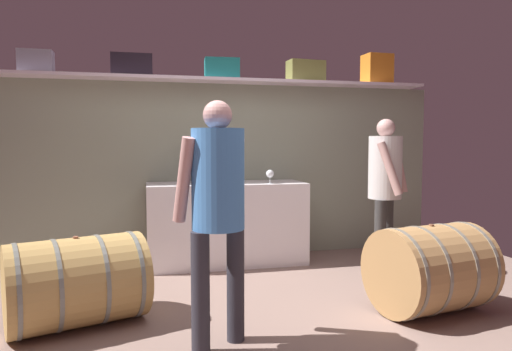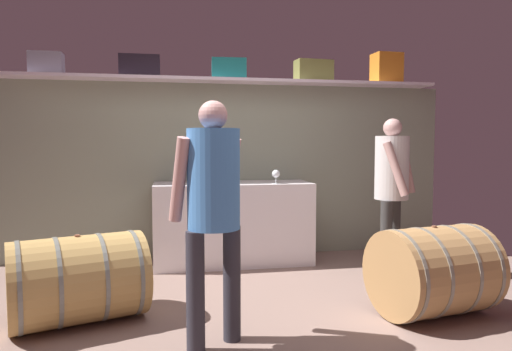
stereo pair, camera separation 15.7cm
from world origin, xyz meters
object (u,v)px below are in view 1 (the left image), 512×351
object	(u,v)px
toolcase_grey	(36,62)
winemaker_pouring	(217,197)
work_cabinet	(227,223)
wine_bottle_green	(214,169)
wine_glass	(270,174)
wine_barrel_far	(430,269)
visitor_tasting	(386,179)
toolcase_black	(132,65)
toolcase_orange	(377,70)
wine_bottle_amber	(200,170)
toolcase_teal	(222,69)
wine_bottle_clear	(200,171)
toolcase_olive	(306,72)
wine_barrel_near	(77,282)

from	to	relation	value
toolcase_grey	winemaker_pouring	bearing A→B (deg)	-57.36
work_cabinet	wine_bottle_green	bearing A→B (deg)	170.43
toolcase_grey	wine_glass	bearing A→B (deg)	-11.29
wine_barrel_far	visitor_tasting	xyz separation A→B (m)	(0.19, 1.04, 0.59)
toolcase_black	wine_bottle_green	size ratio (longest dim) A/B	1.32
toolcase_grey	wine_glass	world-z (taller)	toolcase_grey
toolcase_orange	wine_bottle_amber	world-z (taller)	toolcase_orange
wine_bottle_amber	toolcase_grey	bearing A→B (deg)	174.35
toolcase_teal	visitor_tasting	size ratio (longest dim) A/B	0.24
toolcase_teal	wine_bottle_clear	xyz separation A→B (m)	(-0.27, -0.27, -1.07)
toolcase_black	winemaker_pouring	world-z (taller)	toolcase_black
wine_bottle_clear	visitor_tasting	distance (m)	1.84
toolcase_grey	wine_bottle_clear	world-z (taller)	toolcase_grey
wine_barrel_far	toolcase_olive	bearing A→B (deg)	88.59
work_cabinet	wine_bottle_green	size ratio (longest dim) A/B	5.26
wine_bottle_amber	wine_barrel_far	distance (m)	2.44
visitor_tasting	wine_barrel_near	bearing A→B (deg)	-31.59
wine_bottle_clear	toolcase_grey	bearing A→B (deg)	170.13
toolcase_olive	wine_glass	xyz separation A→B (m)	(-0.52, -0.40, -1.12)
toolcase_black	wine_barrel_far	distance (m)	3.40
wine_bottle_green	wine_bottle_clear	size ratio (longest dim) A/B	0.99
toolcase_grey	wine_bottle_amber	xyz separation A→B (m)	(1.57, -0.16, -1.07)
toolcase_orange	wine_bottle_clear	xyz separation A→B (m)	(-2.09, -0.27, -1.13)
visitor_tasting	toolcase_olive	bearing A→B (deg)	-107.33
toolcase_teal	wine_bottle_clear	bearing A→B (deg)	-130.86
wine_barrel_far	visitor_tasting	size ratio (longest dim) A/B	0.59
wine_barrel_far	wine_bottle_green	bearing A→B (deg)	117.52
wine_bottle_green	winemaker_pouring	bearing A→B (deg)	-97.51
wine_bottle_green	wine_bottle_clear	world-z (taller)	wine_bottle_clear
toolcase_grey	toolcase_teal	xyz separation A→B (m)	(1.84, 0.00, -0.00)
toolcase_orange	wine_bottle_amber	bearing A→B (deg)	-178.11
toolcase_olive	wine_bottle_green	size ratio (longest dim) A/B	1.30
wine_bottle_clear	visitor_tasting	bearing A→B (deg)	-20.18
wine_bottle_clear	wine_barrel_far	xyz separation A→B (m)	(1.53, -1.67, -0.66)
wine_glass	wine_barrel_near	world-z (taller)	wine_glass
wine_glass	wine_barrel_far	size ratio (longest dim) A/B	0.16
toolcase_grey	visitor_tasting	xyz separation A→B (m)	(3.29, -0.91, -1.14)
toolcase_grey	toolcase_olive	xyz separation A→B (m)	(2.78, 0.00, 0.01)
toolcase_grey	wine_glass	xyz separation A→B (m)	(2.27, -0.40, -1.11)
winemaker_pouring	visitor_tasting	world-z (taller)	winemaker_pouring
toolcase_olive	visitor_tasting	size ratio (longest dim) A/B	0.27
wine_glass	wine_bottle_clear	bearing A→B (deg)	169.97
toolcase_teal	wine_bottle_amber	xyz separation A→B (m)	(-0.26, -0.16, -1.06)
work_cabinet	toolcase_black	bearing A→B (deg)	167.43
wine_glass	winemaker_pouring	xyz separation A→B (m)	(-0.80, -1.77, -0.01)
wine_bottle_clear	wine_glass	world-z (taller)	wine_bottle_clear
toolcase_teal	wine_barrel_near	world-z (taller)	toolcase_teal
toolcase_orange	wine_bottle_amber	size ratio (longest dim) A/B	1.13
wine_bottle_green	wine_barrel_near	size ratio (longest dim) A/B	0.30
toolcase_grey	wine_barrel_near	xyz separation A→B (m)	(0.56, -1.63, -1.75)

